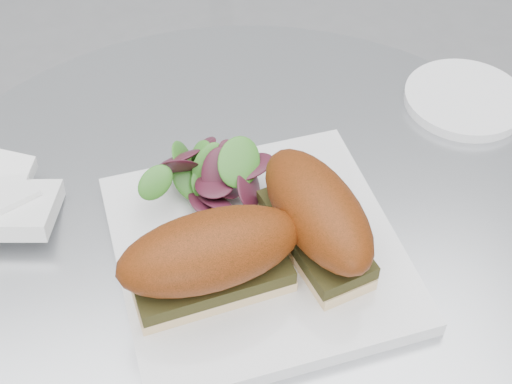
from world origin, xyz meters
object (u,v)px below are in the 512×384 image
plate (258,251)px  sandwich_right (317,216)px  saucer (465,99)px  sandwich_left (210,257)px

plate → sandwich_right: size_ratio=1.58×
plate → saucer: size_ratio=1.86×
sandwich_right → saucer: 0.29m
sandwich_left → sandwich_right: bearing=7.0°
plate → sandwich_right: bearing=-16.2°
sandwich_right → sandwich_left: bearing=-89.5°
sandwich_right → saucer: bearing=114.4°
sandwich_right → plate: bearing=-118.9°
sandwich_left → saucer: size_ratio=1.20×
plate → saucer: bearing=29.8°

